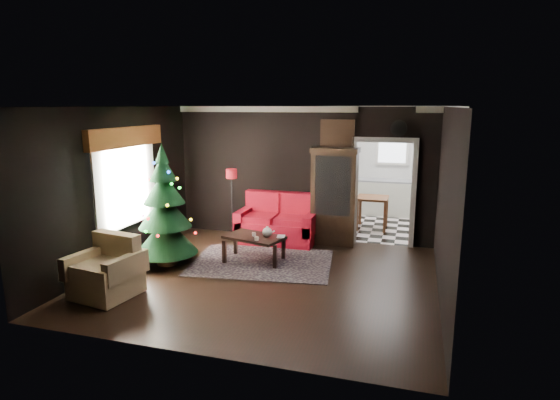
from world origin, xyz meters
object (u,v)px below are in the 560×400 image
(coffee_table, at_px, (254,248))
(teapot, at_px, (267,232))
(loveseat, at_px, (277,219))
(armchair, at_px, (105,267))
(christmas_tree, at_px, (165,207))
(curio_cabinet, at_px, (334,199))
(wall_clock, at_px, (399,128))
(floor_lamp, at_px, (232,204))
(kitchen_table, at_px, (372,213))

(coffee_table, xyz_separation_m, teapot, (0.25, 0.01, 0.33))
(loveseat, height_order, armchair, loveseat)
(christmas_tree, bearing_deg, curio_cabinet, 38.39)
(loveseat, height_order, wall_clock, wall_clock)
(floor_lamp, relative_size, christmas_tree, 0.68)
(loveseat, distance_m, christmas_tree, 2.48)
(armchair, xyz_separation_m, coffee_table, (1.59, 2.14, -0.21))
(curio_cabinet, distance_m, armchair, 4.62)
(floor_lamp, xyz_separation_m, coffee_table, (0.84, -0.99, -0.58))
(teapot, xyz_separation_m, wall_clock, (2.15, 1.69, 1.80))
(floor_lamp, relative_size, coffee_table, 1.38)
(teapot, bearing_deg, armchair, -130.58)
(loveseat, relative_size, wall_clock, 5.31)
(loveseat, relative_size, curio_cabinet, 0.89)
(christmas_tree, bearing_deg, wall_clock, 30.66)
(floor_lamp, distance_m, armchair, 3.24)
(armchair, xyz_separation_m, kitchen_table, (3.44, 5.08, -0.09))
(coffee_table, relative_size, kitchen_table, 1.39)
(loveseat, height_order, christmas_tree, christmas_tree)
(christmas_tree, distance_m, coffee_table, 1.77)
(wall_clock, bearing_deg, loveseat, -170.34)
(loveseat, height_order, floor_lamp, floor_lamp)
(kitchen_table, bearing_deg, wall_clock, -66.25)
(christmas_tree, bearing_deg, loveseat, 51.33)
(floor_lamp, bearing_deg, coffee_table, -49.83)
(curio_cabinet, distance_m, teapot, 1.82)
(wall_clock, bearing_deg, teapot, -141.88)
(loveseat, relative_size, armchair, 1.92)
(teapot, bearing_deg, floor_lamp, 137.89)
(curio_cabinet, xyz_separation_m, floor_lamp, (-2.03, -0.53, -0.12))
(christmas_tree, xyz_separation_m, teapot, (1.71, 0.60, -0.47))
(loveseat, xyz_separation_m, kitchen_table, (1.80, 1.65, -0.12))
(teapot, distance_m, wall_clock, 3.27)
(floor_lamp, height_order, teapot, floor_lamp)
(teapot, relative_size, wall_clock, 0.63)
(coffee_table, bearing_deg, armchair, -126.65)
(floor_lamp, relative_size, wall_clock, 4.50)
(christmas_tree, distance_m, wall_clock, 4.68)
(loveseat, height_order, curio_cabinet, curio_cabinet)
(armchair, height_order, teapot, armchair)
(loveseat, distance_m, floor_lamp, 0.99)
(loveseat, xyz_separation_m, floor_lamp, (-0.88, -0.31, 0.33))
(floor_lamp, xyz_separation_m, wall_clock, (3.23, 0.71, 1.55))
(christmas_tree, xyz_separation_m, armchair, (-0.13, -1.54, -0.59))
(christmas_tree, xyz_separation_m, wall_clock, (3.86, 2.29, 1.33))
(floor_lamp, bearing_deg, wall_clock, 12.31)
(coffee_table, relative_size, teapot, 5.22)
(armchair, bearing_deg, wall_clock, 53.05)
(floor_lamp, xyz_separation_m, kitchen_table, (2.68, 1.96, -0.46))
(teapot, bearing_deg, loveseat, 98.84)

